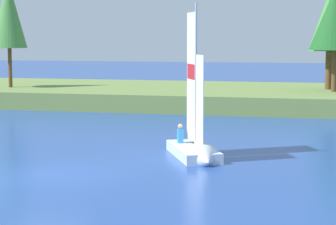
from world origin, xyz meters
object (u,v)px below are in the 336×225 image
(shoreline_tree_left, at_px, (9,14))
(sailboat, at_px, (197,148))
(shoreline_tree_midleft, at_px, (330,20))
(shoreline_tree_centre, at_px, (336,18))

(shoreline_tree_left, bearing_deg, sailboat, -46.76)
(shoreline_tree_left, height_order, shoreline_tree_midleft, shoreline_tree_left)
(shoreline_tree_centre, bearing_deg, shoreline_tree_left, -176.37)
(shoreline_tree_left, relative_size, sailboat, 1.19)
(shoreline_tree_left, distance_m, shoreline_tree_midleft, 22.02)
(shoreline_tree_left, bearing_deg, shoreline_tree_centre, 3.63)
(sailboat, bearing_deg, shoreline_tree_midleft, 141.88)
(shoreline_tree_centre, bearing_deg, sailboat, -105.20)
(shoreline_tree_midleft, relative_size, shoreline_tree_centre, 0.99)
(shoreline_tree_left, relative_size, shoreline_tree_centre, 1.11)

